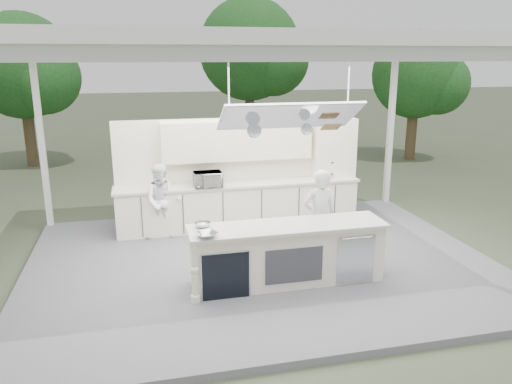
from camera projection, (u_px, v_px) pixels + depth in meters
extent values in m
plane|color=#404B33|center=(261.00, 267.00, 8.80)|extent=(90.00, 90.00, 0.00)
cube|color=#57575C|center=(261.00, 264.00, 8.79)|extent=(8.00, 6.00, 0.12)
cube|color=white|center=(390.00, 132.00, 11.91)|extent=(0.12, 0.12, 3.70)
cube|color=white|center=(42.00, 145.00, 10.16)|extent=(0.12, 0.12, 3.70)
cube|color=white|center=(262.00, 44.00, 7.81)|extent=(8.20, 6.20, 0.16)
cube|color=white|center=(330.00, 54.00, 5.13)|extent=(8.00, 0.12, 0.16)
cube|color=white|center=(229.00, 55.00, 10.57)|extent=(8.00, 0.12, 0.16)
cube|color=white|center=(478.00, 55.00, 8.72)|extent=(0.12, 6.00, 0.16)
cube|color=white|center=(290.00, 116.00, 7.28)|extent=(2.00, 0.71, 0.43)
cube|color=white|center=(290.00, 116.00, 7.28)|extent=(2.06, 0.76, 0.46)
cylinder|color=white|center=(229.00, 84.00, 6.95)|extent=(0.02, 0.02, 0.95)
cylinder|color=white|center=(349.00, 82.00, 7.35)|extent=(0.02, 0.02, 0.95)
cylinder|color=silver|center=(254.00, 131.00, 7.37)|extent=(0.22, 0.14, 0.21)
cylinder|color=silver|center=(307.00, 129.00, 7.50)|extent=(0.18, 0.12, 0.18)
cube|color=olive|center=(331.00, 127.00, 7.60)|extent=(0.28, 0.18, 0.12)
cube|color=white|center=(287.00, 255.00, 7.85)|extent=(3.00, 0.70, 0.90)
cube|color=silver|center=(288.00, 226.00, 7.73)|extent=(3.10, 0.78, 0.05)
cylinder|color=white|center=(195.00, 273.00, 7.19)|extent=(0.11, 0.11, 0.92)
cube|color=black|center=(226.00, 276.00, 7.31)|extent=(0.70, 0.04, 0.72)
cube|color=silver|center=(226.00, 276.00, 7.31)|extent=(0.74, 0.03, 0.72)
cube|color=#39393E|center=(294.00, 266.00, 7.53)|extent=(0.90, 0.02, 0.55)
cube|color=silver|center=(356.00, 260.00, 7.75)|extent=(0.62, 0.02, 0.78)
cube|color=white|center=(239.00, 206.00, 10.44)|extent=(5.00, 0.65, 0.90)
cube|color=silver|center=(239.00, 184.00, 10.31)|extent=(5.08, 0.72, 0.05)
cube|color=white|center=(236.00, 171.00, 10.54)|extent=(5.00, 0.10, 2.25)
cube|color=white|center=(237.00, 140.00, 10.24)|extent=(3.10, 0.38, 0.80)
cube|color=white|center=(333.00, 149.00, 10.73)|extent=(0.90, 0.45, 1.30)
cube|color=olive|center=(333.00, 149.00, 10.73)|extent=(0.84, 0.40, 0.03)
cylinder|color=silver|center=(330.00, 175.00, 10.72)|extent=(0.20, 0.20, 0.12)
cylinder|color=black|center=(331.00, 167.00, 10.67)|extent=(0.17, 0.17, 0.20)
cylinder|color=black|center=(345.00, 174.00, 10.80)|extent=(0.16, 0.16, 0.10)
cone|color=black|center=(346.00, 167.00, 10.75)|extent=(0.14, 0.14, 0.24)
cylinder|color=#4F3E27|center=(30.00, 135.00, 16.68)|extent=(0.36, 0.36, 2.10)
sphere|color=#285D22|center=(22.00, 66.00, 16.09)|extent=(3.40, 3.40, 3.40)
sphere|color=#285D22|center=(43.00, 77.00, 15.85)|extent=(2.38, 2.38, 2.38)
cylinder|color=#4F3E27|center=(250.00, 116.00, 20.30)|extent=(0.36, 0.36, 2.45)
sphere|color=#285D22|center=(249.00, 49.00, 19.61)|extent=(4.00, 4.00, 4.00)
sphere|color=#285D22|center=(273.00, 60.00, 19.33)|extent=(2.80, 2.80, 2.80)
cylinder|color=#4F3E27|center=(411.00, 133.00, 17.73)|extent=(0.36, 0.36, 1.92)
sphere|color=#285D22|center=(416.00, 75.00, 17.20)|extent=(3.00, 3.00, 3.00)
sphere|color=#285D22|center=(438.00, 84.00, 16.99)|extent=(2.10, 2.10, 2.10)
imported|color=silver|center=(319.00, 217.00, 8.49)|extent=(0.62, 0.41, 1.66)
imported|color=white|center=(163.00, 202.00, 9.67)|extent=(0.75, 0.59, 1.49)
imported|color=silver|center=(208.00, 179.00, 9.93)|extent=(0.56, 0.39, 0.31)
imported|color=#B9BCC1|center=(207.00, 235.00, 7.19)|extent=(0.39, 0.39, 0.08)
imported|color=silver|center=(202.00, 225.00, 7.62)|extent=(0.24, 0.24, 0.08)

